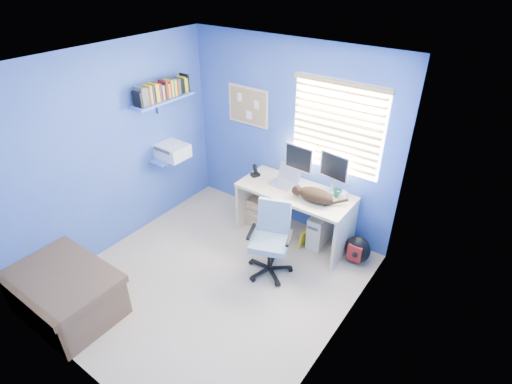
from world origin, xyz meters
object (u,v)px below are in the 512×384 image
Objects in this scene: desk at (294,214)px; laptop at (283,177)px; tower_pc at (320,228)px; office_chair at (271,248)px; cat at (316,195)px.

desk is 0.53m from laptop.
laptop is 0.84m from tower_pc.
desk is 0.72m from office_chair.
desk is at bearing -165.21° from tower_pc.
office_chair is (0.32, -0.74, -0.52)m from laptop.
cat reaches higher than tower_pc.
office_chair is at bearing -122.99° from cat.
desk is at bearing 152.74° from cat.
cat is 0.62m from tower_pc.
tower_pc is at bearing 17.29° from desk.
cat is 0.83m from office_chair.
office_chair is at bearing -59.12° from laptop.
tower_pc is (0.55, 0.07, -0.62)m from laptop.
cat reaches higher than office_chair.
office_chair is (-0.22, -0.63, -0.49)m from cat.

